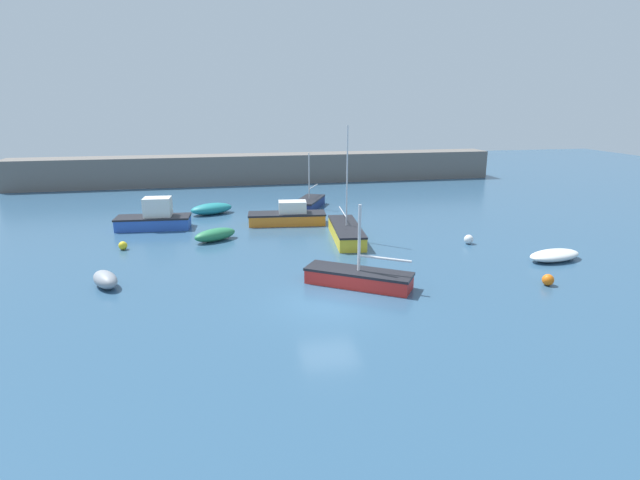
# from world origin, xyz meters

# --- Properties ---
(ground_plane) EXTENTS (120.00, 120.00, 0.20)m
(ground_plane) POSITION_xyz_m (0.00, 0.00, -0.10)
(ground_plane) COLOR #2D5170
(harbor_breakwater) EXTENTS (49.51, 3.25, 2.94)m
(harbor_breakwater) POSITION_xyz_m (0.00, 33.10, 1.47)
(harbor_breakwater) COLOR #66605B
(harbor_breakwater) RESTS_ON ground_plane
(sailboat_short_mast) EXTENTS (4.98, 3.97, 3.87)m
(sailboat_short_mast) POSITION_xyz_m (1.79, 1.79, 0.41)
(sailboat_short_mast) COLOR red
(sailboat_short_mast) RESTS_ON ground_plane
(dinghy_near_pier) EXTENTS (1.74, 2.18, 0.74)m
(dinghy_near_pier) POSITION_xyz_m (-9.79, 3.93, 0.37)
(dinghy_near_pier) COLOR gray
(dinghy_near_pier) RESTS_ON ground_plane
(sailboat_twin_hulled) EXTENTS (3.29, 4.53, 4.41)m
(sailboat_twin_hulled) POSITION_xyz_m (2.58, 19.45, 0.39)
(sailboat_twin_hulled) COLOR navy
(sailboat_twin_hulled) RESTS_ON ground_plane
(cabin_cruiser_white) EXTENTS (4.96, 2.15, 2.12)m
(cabin_cruiser_white) POSITION_xyz_m (-8.79, 14.89, 0.73)
(cabin_cruiser_white) COLOR #2D56B7
(cabin_cruiser_white) RESTS_ON ground_plane
(rowboat_blue_near) EXTENTS (2.95, 2.37, 0.76)m
(rowboat_blue_near) POSITION_xyz_m (-4.82, 11.02, 0.38)
(rowboat_blue_near) COLOR #287A4C
(rowboat_blue_near) RESTS_ON ground_plane
(motorboat_grey_hull) EXTENTS (5.50, 2.25, 1.63)m
(motorboat_grey_hull) POSITION_xyz_m (0.19, 14.39, 0.58)
(motorboat_grey_hull) COLOR orange
(motorboat_grey_hull) RESTS_ON ground_plane
(open_tender_yellow) EXTENTS (3.36, 1.98, 0.57)m
(open_tender_yellow) POSITION_xyz_m (13.23, 3.41, 0.29)
(open_tender_yellow) COLOR white
(open_tender_yellow) RESTS_ON ground_plane
(rowboat_white_midwater) EXTENTS (3.53, 2.57, 0.83)m
(rowboat_white_midwater) POSITION_xyz_m (-5.10, 18.69, 0.41)
(rowboat_white_midwater) COLOR teal
(rowboat_white_midwater) RESTS_ON ground_plane
(sailboat_tall_mast) EXTENTS (2.22, 6.29, 6.95)m
(sailboat_tall_mast) POSITION_xyz_m (3.20, 9.73, 0.47)
(sailboat_tall_mast) COLOR yellow
(sailboat_tall_mast) RESTS_ON ground_plane
(mooring_buoy_yellow) EXTENTS (0.49, 0.49, 0.49)m
(mooring_buoy_yellow) POSITION_xyz_m (-10.07, 10.10, 0.25)
(mooring_buoy_yellow) COLOR yellow
(mooring_buoy_yellow) RESTS_ON ground_plane
(mooring_buoy_white) EXTENTS (0.56, 0.56, 0.56)m
(mooring_buoy_white) POSITION_xyz_m (10.22, 7.32, 0.28)
(mooring_buoy_white) COLOR white
(mooring_buoy_white) RESTS_ON ground_plane
(mooring_buoy_orange) EXTENTS (0.54, 0.54, 0.54)m
(mooring_buoy_orange) POSITION_xyz_m (10.51, 0.09, 0.27)
(mooring_buoy_orange) COLOR orange
(mooring_buoy_orange) RESTS_ON ground_plane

